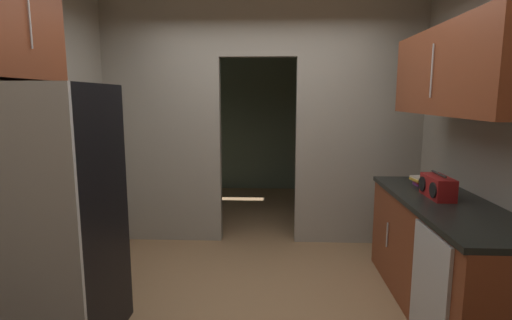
{
  "coord_description": "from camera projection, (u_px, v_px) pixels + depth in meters",
  "views": [
    {
      "loc": [
        0.14,
        -2.9,
        1.66
      ],
      "look_at": [
        -0.02,
        0.59,
        1.11
      ],
      "focal_mm": 27.75,
      "sensor_mm": 36.0,
      "label": 1
    }
  ],
  "objects": [
    {
      "name": "book_stack",
      "position": [
        420.0,
        181.0,
        3.53
      ],
      "size": [
        0.15,
        0.19,
        0.08
      ],
      "color": "#8C3893",
      "rests_on": "lower_cabinet_run"
    },
    {
      "name": "upper_cabinet_counterside",
      "position": [
        458.0,
        71.0,
        2.85
      ],
      "size": [
        0.36,
        1.72,
        0.64
      ],
      "color": "brown"
    },
    {
      "name": "dishwasher",
      "position": [
        429.0,
        293.0,
        2.56
      ],
      "size": [
        0.02,
        0.56,
        0.82
      ],
      "color": "#B7BABC",
      "rests_on": "ground"
    },
    {
      "name": "lower_cabinet_run",
      "position": [
        443.0,
        257.0,
        3.07
      ],
      "size": [
        0.64,
        1.91,
        0.88
      ],
      "color": "brown",
      "rests_on": "ground"
    },
    {
      "name": "adjoining_room_shell",
      "position": [
        265.0,
        115.0,
        6.33
      ],
      "size": [
        3.56,
        2.76,
        2.76
      ],
      "color": "slate",
      "rests_on": "ground"
    },
    {
      "name": "refrigerator",
      "position": [
        47.0,
        218.0,
        2.61
      ],
      "size": [
        0.8,
        0.78,
        1.75
      ],
      "color": "black",
      "rests_on": "ground"
    },
    {
      "name": "upper_cabinet_fridgeside",
      "position": [
        0.0,
        2.0,
        2.5
      ],
      "size": [
        0.36,
        0.88,
        0.96
      ],
      "color": "brown"
    },
    {
      "name": "boombox",
      "position": [
        438.0,
        187.0,
        3.1
      ],
      "size": [
        0.16,
        0.37,
        0.2
      ],
      "color": "maroon",
      "rests_on": "lower_cabinet_run"
    },
    {
      "name": "ground",
      "position": [
        255.0,
        310.0,
        3.13
      ],
      "size": [
        20.0,
        20.0,
        0.0
      ],
      "primitive_type": "plane",
      "color": "#93704C"
    },
    {
      "name": "kitchen_partition",
      "position": [
        262.0,
        116.0,
        4.45
      ],
      "size": [
        3.56,
        0.12,
        2.76
      ],
      "color": "#9E998C",
      "rests_on": "ground"
    }
  ]
}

